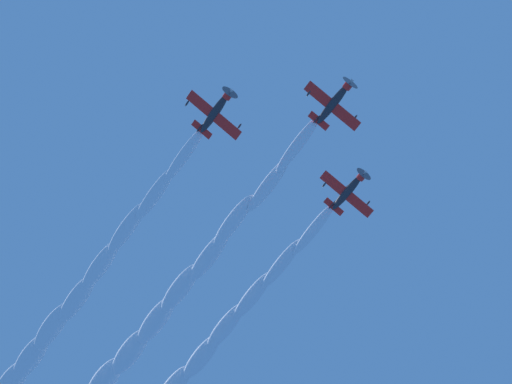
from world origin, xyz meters
TOP-DOWN VIEW (x-y plane):
  - airplane_lead at (1.96, 4.75)m, footprint 7.45×7.06m
  - airplane_left_wingman at (-7.40, -3.07)m, footprint 7.47×7.05m
  - airplane_right_wingman at (12.16, -4.83)m, footprint 7.45×7.05m
  - smoke_trail_lead at (-0.48, -32.87)m, footprint 5.91×55.92m
  - smoke_trail_left_wingman at (-9.76, -40.54)m, footprint 5.95×55.04m
  - smoke_trail_right_wingman at (9.91, -42.37)m, footprint 5.40×54.94m

SIDE VIEW (x-z plane):
  - airplane_right_wingman at x=12.16m, z-range 89.32..92.51m
  - airplane_lead at x=1.96m, z-range 89.61..92.77m
  - airplane_left_wingman at x=-7.40m, z-range 90.51..93.66m
  - smoke_trail_right_wingman at x=9.91m, z-range 90.54..96.67m
  - smoke_trail_lead at x=-0.48m, z-range 90.82..97.14m
  - smoke_trail_left_wingman at x=-9.76m, z-range 91.56..98.05m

